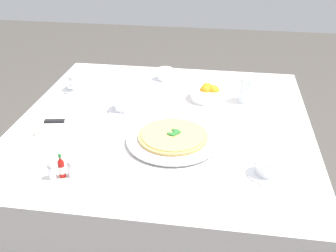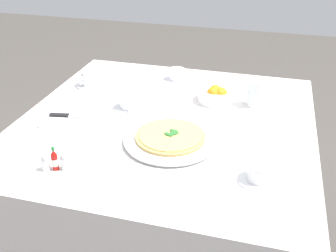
# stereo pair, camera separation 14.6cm
# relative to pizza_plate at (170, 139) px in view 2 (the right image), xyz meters

# --- Properties ---
(dining_table) EXTENTS (1.13, 1.13, 0.73)m
(dining_table) POSITION_rel_pizza_plate_xyz_m (-0.06, 0.15, -0.14)
(dining_table) COLOR white
(dining_table) RESTS_ON ground_plane
(pizza_plate) EXTENTS (0.33, 0.33, 0.02)m
(pizza_plate) POSITION_rel_pizza_plate_xyz_m (0.00, 0.00, 0.00)
(pizza_plate) COLOR white
(pizza_plate) RESTS_ON dining_table
(pizza) EXTENTS (0.25, 0.25, 0.02)m
(pizza) POSITION_rel_pizza_plate_xyz_m (0.00, 0.00, 0.01)
(pizza) COLOR #DBAD60
(pizza) RESTS_ON pizza_plate
(coffee_cup_right_edge) EXTENTS (0.13, 0.13, 0.06)m
(coffee_cup_right_edge) POSITION_rel_pizza_plate_xyz_m (-0.23, 0.21, 0.02)
(coffee_cup_right_edge) COLOR white
(coffee_cup_right_edge) RESTS_ON dining_table
(coffee_cup_back_corner) EXTENTS (0.13, 0.13, 0.06)m
(coffee_cup_back_corner) POSITION_rel_pizza_plate_xyz_m (0.32, -0.15, 0.02)
(coffee_cup_back_corner) COLOR white
(coffee_cup_back_corner) RESTS_ON dining_table
(coffee_cup_near_right) EXTENTS (0.13, 0.13, 0.07)m
(coffee_cup_near_right) POSITION_rel_pizza_plate_xyz_m (-0.49, 0.39, 0.02)
(coffee_cup_near_right) COLOR white
(coffee_cup_near_right) RESTS_ON dining_table
(coffee_cup_near_left) EXTENTS (0.13, 0.13, 0.06)m
(coffee_cup_near_left) POSITION_rel_pizza_plate_xyz_m (-0.11, 0.55, 0.01)
(coffee_cup_near_left) COLOR white
(coffee_cup_near_left) RESTS_ON dining_table
(water_glass_left_edge) EXTENTS (0.07, 0.07, 0.11)m
(water_glass_left_edge) POSITION_rel_pizza_plate_xyz_m (0.26, 0.38, 0.04)
(water_glass_left_edge) COLOR white
(water_glass_left_edge) RESTS_ON dining_table
(napkin_folded) EXTENTS (0.24, 0.17, 0.02)m
(napkin_folded) POSITION_rel_pizza_plate_xyz_m (-0.41, 0.05, -0.00)
(napkin_folded) COLOR white
(napkin_folded) RESTS_ON dining_table
(dinner_knife) EXTENTS (0.20, 0.05, 0.01)m
(dinner_knife) POSITION_rel_pizza_plate_xyz_m (-0.41, 0.05, 0.01)
(dinner_knife) COLOR silver
(dinner_knife) RESTS_ON napkin_folded
(citrus_bowl) EXTENTS (0.15, 0.15, 0.07)m
(citrus_bowl) POSITION_rel_pizza_plate_xyz_m (0.10, 0.37, 0.02)
(citrus_bowl) COLOR white
(citrus_bowl) RESTS_ON dining_table
(hot_sauce_bottle) EXTENTS (0.02, 0.02, 0.08)m
(hot_sauce_bottle) POSITION_rel_pizza_plate_xyz_m (-0.31, -0.25, 0.02)
(hot_sauce_bottle) COLOR #B7140F
(hot_sauce_bottle) RESTS_ON dining_table
(salt_shaker) EXTENTS (0.03, 0.03, 0.06)m
(salt_shaker) POSITION_rel_pizza_plate_xyz_m (-0.28, -0.24, 0.01)
(salt_shaker) COLOR white
(salt_shaker) RESTS_ON dining_table
(pepper_shaker) EXTENTS (0.03, 0.03, 0.06)m
(pepper_shaker) POSITION_rel_pizza_plate_xyz_m (-0.34, -0.26, 0.01)
(pepper_shaker) COLOR white
(pepper_shaker) RESTS_ON dining_table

